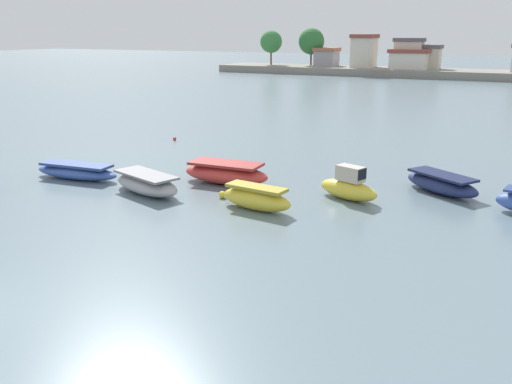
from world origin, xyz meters
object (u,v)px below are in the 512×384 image
object	(u,v)px
moored_boat_6	(349,187)
moored_boat_7	(442,184)
moored_boat_5	(256,198)
moored_boat_3	(146,184)
moored_boat_4	(226,173)
moored_boat_2	(77,172)
mooring_buoy_0	(222,195)
mooring_buoy_4	(175,139)

from	to	relation	value
moored_boat_6	moored_boat_7	bearing A→B (deg)	58.33
moored_boat_5	moored_boat_3	bearing A→B (deg)	-172.28
moored_boat_3	moored_boat_4	size ratio (longest dim) A/B	1.00
moored_boat_3	moored_boat_2	bearing A→B (deg)	-167.77
moored_boat_5	mooring_buoy_0	size ratio (longest dim) A/B	10.46
moored_boat_4	mooring_buoy_4	distance (m)	13.75
moored_boat_2	moored_boat_5	world-z (taller)	moored_boat_5
moored_boat_4	moored_boat_2	bearing A→B (deg)	-162.54
moored_boat_4	moored_boat_6	world-z (taller)	moored_boat_6
moored_boat_5	moored_boat_6	size ratio (longest dim) A/B	1.07
moored_boat_3	moored_boat_6	distance (m)	10.66
moored_boat_3	mooring_buoy_4	distance (m)	14.95
mooring_buoy_0	mooring_buoy_4	bearing A→B (deg)	133.06
moored_boat_5	mooring_buoy_4	world-z (taller)	moored_boat_5
mooring_buoy_0	mooring_buoy_4	xyz separation A→B (m)	(-11.29, 12.08, -0.05)
mooring_buoy_0	mooring_buoy_4	size ratio (longest dim) A/B	1.38
moored_boat_5	mooring_buoy_4	xyz separation A→B (m)	(-13.74, 13.01, -0.43)
moored_boat_5	mooring_buoy_0	xyz separation A→B (m)	(-2.44, 0.93, -0.38)
moored_boat_3	moored_boat_7	xyz separation A→B (m)	(14.08, 7.06, -0.02)
moored_boat_6	moored_boat_4	bearing A→B (deg)	-159.80
moored_boat_4	moored_boat_6	distance (m)	7.19
moored_boat_3	moored_boat_5	xyz separation A→B (m)	(6.51, 0.07, 0.05)
moored_boat_5	mooring_buoy_4	distance (m)	18.93
moored_boat_6	mooring_buoy_0	size ratio (longest dim) A/B	9.73
moored_boat_7	mooring_buoy_0	bearing A→B (deg)	-115.67
moored_boat_2	moored_boat_5	xyz separation A→B (m)	(12.02, -0.54, 0.13)
moored_boat_3	mooring_buoy_4	bearing A→B (deg)	137.46
moored_boat_2	mooring_buoy_4	bearing A→B (deg)	92.45
moored_boat_5	moored_boat_7	distance (m)	10.30
moored_boat_6	moored_boat_7	size ratio (longest dim) A/B	0.77
moored_boat_4	mooring_buoy_4	size ratio (longest dim) A/B	19.09
moored_boat_3	mooring_buoy_4	size ratio (longest dim) A/B	19.08
moored_boat_2	moored_boat_4	size ratio (longest dim) A/B	1.07
moored_boat_4	moored_boat_5	bearing A→B (deg)	-46.72
moored_boat_7	mooring_buoy_0	distance (m)	11.70
mooring_buoy_0	moored_boat_6	bearing A→B (deg)	25.04
moored_boat_2	moored_boat_7	world-z (taller)	moored_boat_7
moored_boat_3	mooring_buoy_0	xyz separation A→B (m)	(4.07, 1.00, -0.34)
moored_boat_7	mooring_buoy_4	bearing A→B (deg)	-162.67
mooring_buoy_4	moored_boat_2	bearing A→B (deg)	-82.18
mooring_buoy_4	moored_boat_4	bearing A→B (deg)	-43.25
moored_boat_4	moored_boat_6	xyz separation A→B (m)	(7.19, 0.09, 0.06)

